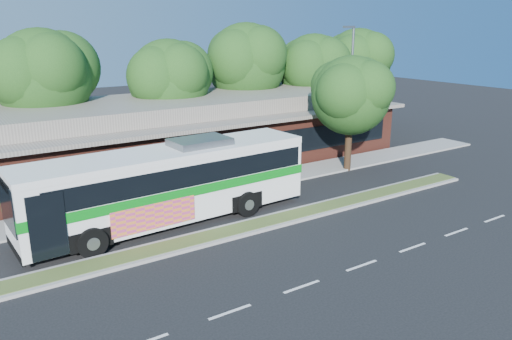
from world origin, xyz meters
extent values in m
plane|color=black|center=(0.00, 0.00, 0.00)|extent=(120.00, 120.00, 0.00)
cube|color=#3C4D20|center=(0.00, 0.60, 0.07)|extent=(26.00, 1.10, 0.15)
cube|color=gray|center=(0.00, 6.40, 0.06)|extent=(44.00, 2.60, 0.12)
cube|color=#5D281D|center=(0.00, 13.00, 1.60)|extent=(32.00, 10.00, 3.20)
cube|color=#6F655D|center=(0.00, 13.00, 3.32)|extent=(33.20, 11.20, 0.24)
cube|color=#6F655D|center=(0.00, 13.00, 3.95)|extent=(30.00, 8.00, 1.00)
cube|color=black|center=(0.00, 7.97, 1.70)|extent=(30.00, 0.06, 1.60)
cylinder|color=slate|center=(9.60, 6.00, 4.50)|extent=(0.16, 0.16, 9.00)
cube|color=slate|center=(9.20, 6.00, 9.00)|extent=(0.90, 0.18, 0.14)
cylinder|color=black|center=(-7.00, 16.00, 2.10)|extent=(0.44, 0.44, 4.20)
sphere|color=#183B13|center=(-7.00, 16.00, 6.00)|extent=(6.00, 6.00, 6.00)
sphere|color=#183B13|center=(-5.65, 16.45, 6.48)|extent=(4.68, 4.68, 4.68)
cylinder|color=black|center=(1.00, 15.00, 1.89)|extent=(0.44, 0.44, 3.78)
sphere|color=#183B13|center=(1.00, 15.00, 5.46)|extent=(5.60, 5.60, 5.60)
sphere|color=#183B13|center=(2.26, 15.42, 5.91)|extent=(4.37, 4.37, 4.37)
cylinder|color=black|center=(8.00, 16.00, 2.21)|extent=(0.44, 0.44, 4.41)
sphere|color=#183B13|center=(8.00, 16.00, 6.27)|extent=(6.20, 6.20, 6.20)
sphere|color=#183B13|center=(9.39, 16.46, 6.77)|extent=(4.84, 4.84, 4.84)
cylinder|color=black|center=(14.00, 15.00, 1.93)|extent=(0.44, 0.44, 3.86)
sphere|color=#183B13|center=(14.00, 15.00, 5.60)|extent=(5.80, 5.80, 5.80)
sphere|color=#183B13|center=(15.30, 15.43, 6.07)|extent=(4.52, 4.52, 4.52)
cylinder|color=black|center=(20.00, 16.00, 2.06)|extent=(0.44, 0.44, 4.12)
sphere|color=#183B13|center=(20.00, 16.00, 5.92)|extent=(6.00, 6.00, 6.00)
sphere|color=#183B13|center=(21.35, 16.45, 6.40)|extent=(4.68, 4.68, 4.68)
cube|color=white|center=(-4.39, 3.27, 1.98)|extent=(13.91, 3.59, 3.17)
cube|color=black|center=(-4.05, 3.28, 2.61)|extent=(12.81, 3.60, 0.95)
cube|color=white|center=(-4.39, 3.27, 3.42)|extent=(13.93, 3.62, 0.30)
cube|color=#057514|center=(-4.39, 3.27, 1.88)|extent=(13.98, 3.67, 0.44)
cube|color=black|center=(-11.30, 2.93, 2.36)|extent=(0.19, 2.58, 1.97)
cube|color=black|center=(2.51, 3.60, 2.72)|extent=(0.19, 2.40, 1.27)
cube|color=#C13875|center=(-5.81, 1.69, 1.15)|extent=(3.90, 0.25, 1.15)
cube|color=slate|center=(-2.67, 3.35, 3.72)|extent=(2.84, 1.97, 0.34)
cylinder|color=black|center=(-8.57, 1.62, 0.63)|extent=(1.28, 0.47, 1.26)
cylinder|color=black|center=(-8.71, 4.50, 0.63)|extent=(1.28, 0.47, 1.26)
cylinder|color=black|center=(-0.88, 1.99, 0.63)|extent=(1.28, 0.47, 1.26)
cylinder|color=black|center=(-1.02, 4.87, 0.63)|extent=(1.28, 0.47, 1.26)
imported|color=silver|center=(-10.57, 8.93, 0.75)|extent=(5.45, 2.90, 1.51)
cylinder|color=black|center=(8.97, 5.30, 1.69)|extent=(0.44, 0.44, 3.38)
sphere|color=#183B13|center=(8.97, 5.30, 4.87)|extent=(4.97, 4.97, 4.97)
sphere|color=#183B13|center=(10.09, 5.67, 5.27)|extent=(3.87, 3.87, 3.87)
camera|label=1|loc=(-13.26, -17.52, 9.04)|focal=35.00mm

